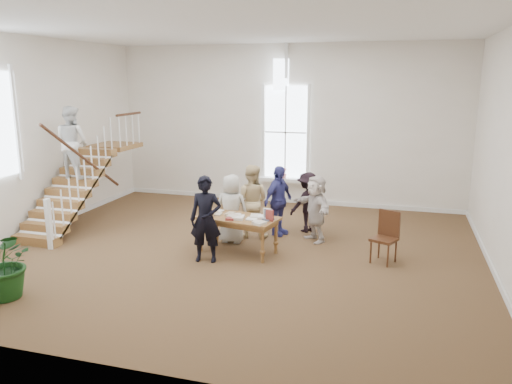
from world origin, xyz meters
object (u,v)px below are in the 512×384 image
(elderly_woman, at_px, (231,209))
(woman_cluster_a, at_px, (278,201))
(side_chair, at_px, (386,234))
(police_officer, at_px, (206,219))
(person_yellow, at_px, (251,201))
(woman_cluster_b, at_px, (308,202))
(floor_plant, at_px, (6,263))
(library_table, at_px, (238,221))
(woman_cluster_c, at_px, (316,208))

(elderly_woman, bearing_deg, woman_cluster_a, -138.47)
(side_chair, bearing_deg, police_officer, -141.15)
(elderly_woman, bearing_deg, police_officer, 83.68)
(police_officer, relative_size, person_yellow, 1.03)
(side_chair, bearing_deg, woman_cluster_b, 163.30)
(side_chair, bearing_deg, floor_plant, -126.50)
(library_table, bearing_deg, woman_cluster_b, 70.46)
(person_yellow, bearing_deg, elderly_woman, 56.88)
(police_officer, xyz_separation_m, woman_cluster_a, (0.96, 2.06, -0.05))
(person_yellow, height_order, woman_cluster_c, person_yellow)
(police_officer, xyz_separation_m, elderly_woman, (0.10, 1.25, -0.10))
(elderly_woman, distance_m, person_yellow, 0.59)
(woman_cluster_a, bearing_deg, person_yellow, 142.13)
(woman_cluster_a, height_order, floor_plant, woman_cluster_a)
(woman_cluster_a, height_order, woman_cluster_b, woman_cluster_a)
(elderly_woman, xyz_separation_m, woman_cluster_c, (1.76, 0.61, -0.01))
(elderly_woman, relative_size, side_chair, 1.49)
(police_officer, bearing_deg, library_table, 45.72)
(elderly_woman, bearing_deg, person_yellow, -122.71)
(woman_cluster_b, distance_m, woman_cluster_c, 0.72)
(person_yellow, relative_size, woman_cluster_b, 1.18)
(elderly_woman, relative_size, woman_cluster_c, 1.02)
(person_yellow, bearing_deg, police_officer, 74.97)
(police_officer, bearing_deg, person_yellow, 67.95)
(police_officer, bearing_deg, floor_plant, -144.15)
(woman_cluster_b, relative_size, woman_cluster_c, 0.95)
(floor_plant, bearing_deg, library_table, 46.81)
(police_officer, height_order, woman_cluster_c, police_officer)
(woman_cluster_a, xyz_separation_m, woman_cluster_b, (0.60, 0.45, -0.10))
(library_table, height_order, elderly_woman, elderly_woman)
(elderly_woman, distance_m, side_chair, 3.33)
(person_yellow, height_order, woman_cluster_a, person_yellow)
(side_chair, bearing_deg, woman_cluster_c, 173.15)
(library_table, height_order, woman_cluster_c, woman_cluster_c)
(woman_cluster_c, bearing_deg, person_yellow, -124.31)
(elderly_woman, xyz_separation_m, side_chair, (3.31, -0.29, -0.19))
(elderly_woman, height_order, woman_cluster_c, elderly_woman)
(elderly_woman, relative_size, woman_cluster_b, 1.07)
(side_chair, bearing_deg, person_yellow, -171.55)
(woman_cluster_b, xyz_separation_m, floor_plant, (-4.07, -5.02, -0.10))
(elderly_woman, bearing_deg, side_chair, 173.29)
(woman_cluster_b, bearing_deg, library_table, 11.98)
(woman_cluster_b, bearing_deg, side_chair, 92.85)
(elderly_woman, height_order, floor_plant, elderly_woman)
(woman_cluster_b, xyz_separation_m, side_chair, (1.85, -1.55, -0.14))
(police_officer, xyz_separation_m, side_chair, (3.41, 0.96, -0.28))
(floor_plant, bearing_deg, side_chair, 30.40)
(police_officer, relative_size, woman_cluster_c, 1.15)
(woman_cluster_c, relative_size, floor_plant, 1.23)
(police_officer, relative_size, side_chair, 1.68)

